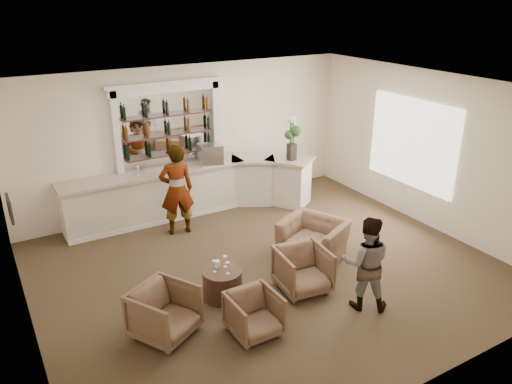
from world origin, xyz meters
TOP-DOWN VIEW (x-y plane):
  - ground at (0.00, 0.00)m, footprint 8.00×8.00m
  - room_shell at (0.16, 0.71)m, footprint 8.04×7.02m
  - bar_counter at (-0.16, 3.00)m, footprint 5.72×1.80m
  - back_bar_alcove at (-0.50, 3.41)m, footprint 2.64×0.25m
  - cocktail_table at (-1.13, -0.38)m, footprint 0.66×0.66m
  - sommelier at (-0.83, 2.26)m, footprint 0.78×0.58m
  - guest at (0.72, -1.76)m, footprint 0.97×0.94m
  - armchair_left at (-2.31, -0.84)m, footprint 1.15×1.16m
  - armchair_center at (-1.15, -1.47)m, footprint 0.72×0.74m
  - armchair_right at (0.15, -0.87)m, footprint 0.91×0.93m
  - armchair_far at (0.98, -0.05)m, footprint 1.42×1.48m
  - espresso_machine at (0.29, 2.97)m, footprint 0.57×0.50m
  - flower_vase at (2.02, 2.27)m, footprint 0.27×0.27m
  - wine_glass_bar_left at (-1.38, 3.02)m, footprint 0.07×0.07m
  - wine_glass_bar_right at (0.79, 3.08)m, footprint 0.07×0.07m
  - wine_glass_tbl_a at (-1.25, -0.35)m, footprint 0.07×0.07m
  - wine_glass_tbl_b at (-1.03, -0.30)m, footprint 0.07×0.07m
  - wine_glass_tbl_c at (-1.09, -0.51)m, footprint 0.07×0.07m
  - napkin_holder at (-1.15, -0.24)m, footprint 0.08×0.08m

SIDE VIEW (x-z plane):
  - ground at x=0.00m, z-range 0.00..0.00m
  - cocktail_table at x=-1.13m, z-range 0.00..0.50m
  - armchair_center at x=-1.15m, z-range 0.00..0.67m
  - armchair_far at x=0.98m, z-range 0.00..0.75m
  - armchair_right at x=0.15m, z-range 0.00..0.77m
  - armchair_left at x=-2.31m, z-range 0.00..0.78m
  - napkin_holder at x=-1.15m, z-range 0.50..0.62m
  - bar_counter at x=-0.16m, z-range 0.00..1.14m
  - wine_glass_tbl_a at x=-1.25m, z-range 0.50..0.71m
  - wine_glass_tbl_b at x=-1.03m, z-range 0.50..0.71m
  - wine_glass_tbl_c at x=-1.09m, z-range 0.50..0.71m
  - guest at x=0.72m, z-range 0.00..1.58m
  - sommelier at x=-0.83m, z-range 0.00..1.94m
  - wine_glass_bar_left at x=-1.38m, z-range 1.14..1.35m
  - wine_glass_bar_right at x=0.79m, z-range 1.14..1.35m
  - espresso_machine at x=0.29m, z-range 1.14..1.58m
  - flower_vase at x=2.02m, z-range 1.20..2.23m
  - back_bar_alcove at x=-0.50m, z-range 0.53..3.53m
  - room_shell at x=0.16m, z-range 0.68..4.00m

